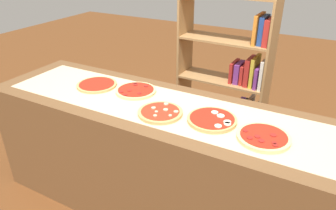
{
  "coord_description": "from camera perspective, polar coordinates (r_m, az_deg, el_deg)",
  "views": [
    {
      "loc": [
        0.88,
        -1.63,
        1.87
      ],
      "look_at": [
        0.0,
        0.0,
        0.92
      ],
      "focal_mm": 33.8,
      "sensor_mm": 36.0,
      "label": 1
    }
  ],
  "objects": [
    {
      "name": "ground_plane",
      "position": [
        2.63,
        0.0,
        -18.13
      ],
      "size": [
        12.0,
        12.0,
        0.0
      ],
      "primitive_type": "plane",
      "color": "brown"
    },
    {
      "name": "counter",
      "position": [
        2.33,
        0.0,
        -10.32
      ],
      "size": [
        2.68,
        0.74,
        0.9
      ],
      "primitive_type": "cube",
      "color": "brown",
      "rests_on": "ground_plane"
    },
    {
      "name": "parchment_paper",
      "position": [
        2.09,
        0.0,
        -0.46
      ],
      "size": [
        2.43,
        0.53,
        0.0
      ],
      "primitive_type": "cube",
      "color": "beige",
      "rests_on": "counter"
    },
    {
      "name": "pizza_plain_0",
      "position": [
        2.46,
        -12.71,
        3.59
      ],
      "size": [
        0.3,
        0.3,
        0.02
      ],
      "color": "tan",
      "rests_on": "parchment_paper"
    },
    {
      "name": "pizza_pepperoni_1",
      "position": [
        2.31,
        -5.82,
        2.6
      ],
      "size": [
        0.29,
        0.29,
        0.03
      ],
      "color": "#E5C17F",
      "rests_on": "parchment_paper"
    },
    {
      "name": "pizza_mushroom_2",
      "position": [
        2.0,
        -1.4,
        -1.35
      ],
      "size": [
        0.29,
        0.29,
        0.03
      ],
      "color": "tan",
      "rests_on": "parchment_paper"
    },
    {
      "name": "pizza_mozzarella_3",
      "position": [
        1.94,
        7.97,
        -2.62
      ],
      "size": [
        0.3,
        0.3,
        0.03
      ],
      "color": "tan",
      "rests_on": "parchment_paper"
    },
    {
      "name": "pizza_pepperoni_4",
      "position": [
        1.83,
        16.84,
        -5.57
      ],
      "size": [
        0.3,
        0.3,
        0.03
      ],
      "color": "#E5C17F",
      "rests_on": "parchment_paper"
    },
    {
      "name": "bookshelf",
      "position": [
        2.93,
        11.88,
        3.68
      ],
      "size": [
        0.82,
        0.32,
        1.5
      ],
      "color": "#A87A47",
      "rests_on": "ground_plane"
    }
  ]
}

